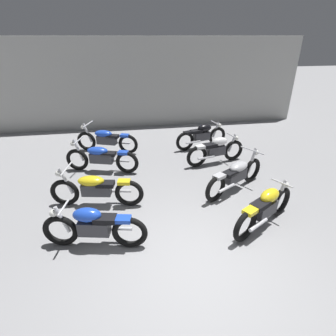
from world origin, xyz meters
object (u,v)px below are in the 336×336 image
motorcycle_left_row_0 (94,226)px  motorcycle_right_row_3 (202,135)px  motorcycle_left_row_1 (96,189)px  motorcycle_left_row_3 (106,139)px  motorcycle_left_row_2 (101,157)px  motorcycle_right_row_1 (236,175)px  motorcycle_right_row_2 (216,150)px  motorcycle_right_row_0 (265,208)px

motorcycle_left_row_0 → motorcycle_right_row_3: same height
motorcycle_left_row_1 → motorcycle_left_row_3: size_ratio=1.04×
motorcycle_left_row_2 → motorcycle_right_row_3: bearing=21.2°
motorcycle_right_row_1 → motorcycle_right_row_3: 2.97m
motorcycle_left_row_0 → motorcycle_right_row_1: size_ratio=1.02×
motorcycle_left_row_3 → motorcycle_right_row_2: bearing=-24.1°
motorcycle_left_row_1 → motorcycle_right_row_2: bearing=26.6°
motorcycle_right_row_1 → motorcycle_right_row_2: bearing=88.6°
motorcycle_right_row_1 → motorcycle_right_row_2: motorcycle_right_row_1 is taller
motorcycle_right_row_2 → motorcycle_left_row_1: bearing=-153.4°
motorcycle_left_row_3 → motorcycle_right_row_2: 3.68m
motorcycle_left_row_3 → motorcycle_right_row_1: 4.57m
motorcycle_left_row_2 → motorcycle_right_row_2: bearing=-0.3°
motorcycle_right_row_0 → motorcycle_right_row_2: same height
motorcycle_right_row_2 → motorcycle_left_row_0: bearing=-137.5°
motorcycle_left_row_1 → motorcycle_right_row_3: 4.59m
motorcycle_left_row_0 → motorcycle_right_row_2: same height
motorcycle_left_row_3 → motorcycle_left_row_0: bearing=-90.7°
motorcycle_right_row_3 → motorcycle_right_row_0: bearing=-89.3°
motorcycle_left_row_0 → motorcycle_right_row_0: (3.40, 0.02, 0.00)m
motorcycle_left_row_0 → motorcycle_left_row_3: motorcycle_left_row_3 is taller
motorcycle_left_row_2 → motorcycle_right_row_1: (3.41, -1.65, 0.00)m
motorcycle_right_row_0 → motorcycle_right_row_2: (0.01, 3.11, 0.00)m
motorcycle_right_row_1 → motorcycle_right_row_0: bearing=-89.0°
motorcycle_right_row_0 → motorcycle_left_row_0: bearing=-179.7°
motorcycle_left_row_1 → motorcycle_left_row_3: (0.12, 3.25, 0.00)m
motorcycle_left_row_0 → motorcycle_right_row_1: (3.38, 1.49, -0.01)m
motorcycle_left_row_0 → motorcycle_left_row_2: size_ratio=0.93×
motorcycle_right_row_1 → motorcycle_right_row_3: motorcycle_right_row_1 is taller
motorcycle_right_row_0 → motorcycle_right_row_2: 3.11m
motorcycle_left_row_1 → motorcycle_right_row_2: 3.89m
motorcycle_left_row_1 → motorcycle_right_row_1: (3.44, 0.11, 0.00)m
motorcycle_right_row_1 → motorcycle_right_row_3: bearing=90.5°
motorcycle_right_row_0 → motorcycle_right_row_1: size_ratio=0.91×
motorcycle_left_row_2 → motorcycle_right_row_0: bearing=-42.3°
motorcycle_left_row_2 → motorcycle_right_row_0: 4.65m
motorcycle_left_row_1 → motorcycle_right_row_3: (3.41, 3.08, 0.01)m
motorcycle_left_row_3 → motorcycle_right_row_3: size_ratio=1.07×
motorcycle_left_row_0 → motorcycle_left_row_2: 3.15m
motorcycle_right_row_2 → motorcycle_left_row_2: bearing=179.7°
motorcycle_right_row_1 → motorcycle_right_row_3: size_ratio=0.99×
motorcycle_right_row_2 → motorcycle_left_row_3: bearing=155.9°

